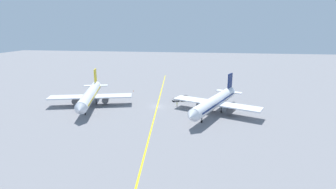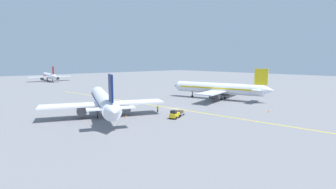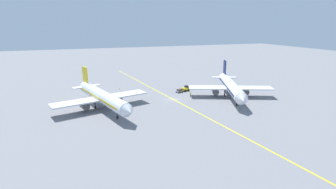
# 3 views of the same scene
# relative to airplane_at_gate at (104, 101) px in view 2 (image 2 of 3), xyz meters

# --- Properties ---
(ground_plane) EXTENTS (400.00, 400.00, 0.00)m
(ground_plane) POSITION_rel_airplane_at_gate_xyz_m (19.25, -4.01, -3.71)
(ground_plane) COLOR slate
(apron_yellow_centreline) EXTENTS (14.21, 119.25, 0.01)m
(apron_yellow_centreline) POSITION_rel_airplane_at_gate_xyz_m (19.25, -4.01, -3.71)
(apron_yellow_centreline) COLOR yellow
(apron_yellow_centreline) RESTS_ON ground
(airplane_at_gate) EXTENTS (27.86, 33.95, 10.60)m
(airplane_at_gate) POSITION_rel_airplane_at_gate_xyz_m (0.00, 0.00, 0.00)
(airplane_at_gate) COLOR white
(airplane_at_gate) RESTS_ON ground
(airplane_adjacent_stand) EXTENTS (28.38, 35.00, 10.60)m
(airplane_adjacent_stand) POSITION_rel_airplane_at_gate_xyz_m (42.12, -1.81, 0.00)
(airplane_adjacent_stand) COLOR silver
(airplane_adjacent_stand) RESTS_ON ground
(airplane_distant_taxiing) EXTENTS (25.60, 31.97, 9.54)m
(airplane_distant_taxiing) POSITION_rel_airplane_at_gate_xyz_m (26.24, 117.89, -0.37)
(airplane_distant_taxiing) COLOR silver
(airplane_distant_taxiing) RESTS_ON ground
(baggage_tug_white) EXTENTS (3.35, 2.65, 2.11)m
(baggage_tug_white) POSITION_rel_airplane_at_gate_xyz_m (10.76, -12.87, -2.81)
(baggage_tug_white) COLOR gold
(baggage_tug_white) RESTS_ON ground
(baggage_cart_trailing) EXTENTS (2.94, 2.31, 1.24)m
(baggage_cart_trailing) POSITION_rel_airplane_at_gate_xyz_m (13.79, -11.57, -2.95)
(baggage_cart_trailing) COLOR gray
(baggage_cart_trailing) RESTS_ON ground
(ground_crew_worker) EXTENTS (0.27, 0.58, 1.68)m
(ground_crew_worker) POSITION_rel_airplane_at_gate_xyz_m (12.54, -4.81, -2.80)
(ground_crew_worker) COLOR #23232D
(ground_crew_worker) RESTS_ON ground
(traffic_cone_near_nose) EXTENTS (0.32, 0.32, 0.55)m
(traffic_cone_near_nose) POSITION_rel_airplane_at_gate_xyz_m (3.40, -4.14, -3.43)
(traffic_cone_near_nose) COLOR orange
(traffic_cone_near_nose) RESTS_ON ground
(traffic_cone_mid_apron) EXTENTS (0.32, 0.32, 0.55)m
(traffic_cone_mid_apron) POSITION_rel_airplane_at_gate_xyz_m (33.38, -23.87, -3.43)
(traffic_cone_mid_apron) COLOR orange
(traffic_cone_mid_apron) RESTS_ON ground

